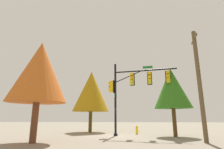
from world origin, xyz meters
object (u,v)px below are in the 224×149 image
signal_pole_assembly (134,84)px  fire_hydrant (137,130)px  tree_near (91,91)px  tree_far (40,72)px  utility_pole (199,81)px  tree_mid (172,88)px

signal_pole_assembly → fire_hydrant: signal_pole_assembly is taller
tree_near → tree_far: size_ratio=1.03×
tree_near → utility_pole: bearing=-41.1°
signal_pole_assembly → tree_mid: 3.47m
tree_far → fire_hydrant: bearing=46.4°
tree_mid → tree_far: bearing=-153.8°
fire_hydrant → tree_near: 7.04m
tree_near → tree_mid: (8.42, -4.28, -0.45)m
tree_mid → tree_far: size_ratio=0.89×
tree_near → tree_mid: tree_near is taller
fire_hydrant → tree_far: bearing=-133.6°
signal_pole_assembly → utility_pole: bearing=-41.2°
utility_pole → tree_far: bearing=-174.3°
fire_hydrant → tree_mid: size_ratio=0.13×
fire_hydrant → tree_near: bearing=159.6°
fire_hydrant → tree_far: (-7.02, -7.37, 4.33)m
fire_hydrant → utility_pole: bearing=-56.3°
fire_hydrant → tree_near: (-5.21, 1.94, 4.31)m
signal_pole_assembly → tree_near: 6.60m
tree_mid → tree_far: (-10.23, -5.03, 0.47)m
utility_pole → tree_far: utility_pole is taller
signal_pole_assembly → tree_near: bearing=138.9°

